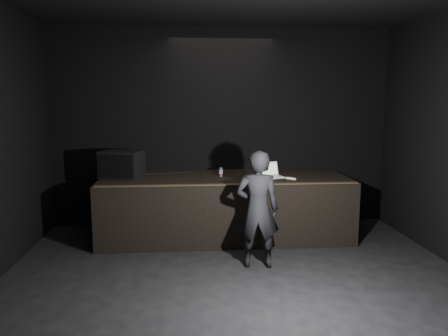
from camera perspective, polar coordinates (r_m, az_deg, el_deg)
ground at (r=4.87m, az=2.85°, el=-18.53°), size 7.00×7.00×0.00m
room_walls at (r=4.33m, az=3.06°, el=5.96°), size 6.10×7.10×3.52m
stage_riser at (r=7.25m, az=0.09°, el=-5.01°), size 4.00×1.50×1.00m
riser_lip at (r=6.45m, az=0.61°, el=-2.15°), size 3.92×0.10×0.01m
stage_monitor at (r=7.24m, az=-13.26°, el=0.49°), size 0.75×0.63×0.43m
cable at (r=7.43m, az=-7.55°, el=-0.73°), size 0.97×0.25×0.02m
laptop at (r=7.13m, az=6.16°, el=-0.70°), size 0.42×0.40×0.24m
beer_can at (r=7.12m, az=-0.41°, el=-0.53°), size 0.06×0.06×0.15m
plastic_cup at (r=7.15m, az=1.89°, el=-0.74°), size 0.07×0.07×0.09m
wii_remote at (r=6.97m, az=8.76°, el=-1.36°), size 0.13×0.15×0.03m
person at (r=5.87m, az=4.39°, el=-5.40°), size 0.61×0.43×1.59m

